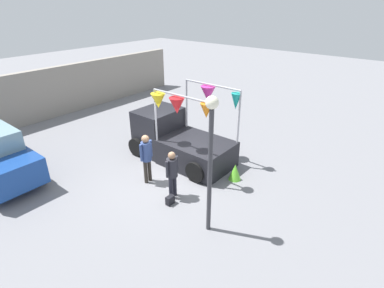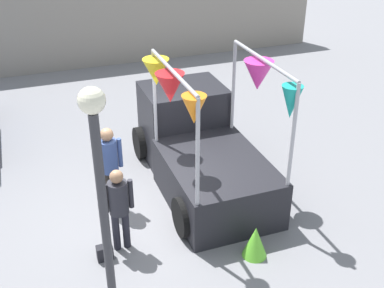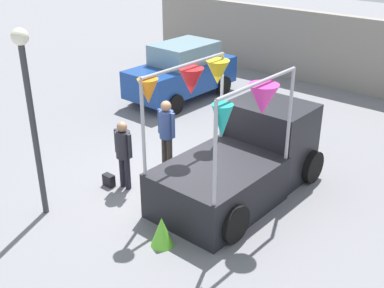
{
  "view_description": "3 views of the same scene",
  "coord_description": "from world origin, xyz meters",
  "px_view_note": "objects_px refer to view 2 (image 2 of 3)",
  "views": [
    {
      "loc": [
        -6.58,
        -6.47,
        5.8
      ],
      "look_at": [
        0.83,
        -0.43,
        1.14
      ],
      "focal_mm": 28.0,
      "sensor_mm": 36.0,
      "label": 1
    },
    {
      "loc": [
        -1.91,
        -7.68,
        5.8
      ],
      "look_at": [
        0.9,
        -0.05,
        1.36
      ],
      "focal_mm": 45.0,
      "sensor_mm": 36.0,
      "label": 2
    },
    {
      "loc": [
        6.66,
        -7.2,
        5.56
      ],
      "look_at": [
        0.45,
        -0.01,
        1.14
      ],
      "focal_mm": 45.0,
      "sensor_mm": 36.0,
      "label": 3
    }
  ],
  "objects_px": {
    "handbag": "(105,253)",
    "folded_kite_bundle_lime": "(255,242)",
    "person_customer": "(119,203)",
    "person_vendor": "(109,161)",
    "vendor_truck": "(198,143)",
    "street_lamp": "(101,189)"
  },
  "relations": [
    {
      "from": "handbag",
      "to": "folded_kite_bundle_lime",
      "type": "xyz_separation_m",
      "value": [
        2.49,
        -0.81,
        0.16
      ]
    },
    {
      "from": "person_vendor",
      "to": "folded_kite_bundle_lime",
      "type": "bearing_deg",
      "value": -48.36
    },
    {
      "from": "person_customer",
      "to": "person_vendor",
      "type": "distance_m",
      "value": 1.28
    },
    {
      "from": "street_lamp",
      "to": "person_customer",
      "type": "bearing_deg",
      "value": 74.35
    },
    {
      "from": "folded_kite_bundle_lime",
      "to": "handbag",
      "type": "bearing_deg",
      "value": 161.94
    },
    {
      "from": "vendor_truck",
      "to": "handbag",
      "type": "xyz_separation_m",
      "value": [
        -2.45,
        -1.91,
        -0.73
      ]
    },
    {
      "from": "vendor_truck",
      "to": "folded_kite_bundle_lime",
      "type": "relative_size",
      "value": 6.72
    },
    {
      "from": "person_vendor",
      "to": "vendor_truck",
      "type": "bearing_deg",
      "value": 12.43
    },
    {
      "from": "vendor_truck",
      "to": "person_vendor",
      "type": "distance_m",
      "value": 2.05
    },
    {
      "from": "handbag",
      "to": "folded_kite_bundle_lime",
      "type": "relative_size",
      "value": 0.47
    },
    {
      "from": "person_customer",
      "to": "handbag",
      "type": "xyz_separation_m",
      "value": [
        -0.35,
        -0.2,
        -0.84
      ]
    },
    {
      "from": "person_vendor",
      "to": "handbag",
      "type": "distance_m",
      "value": 1.81
    },
    {
      "from": "person_vendor",
      "to": "person_customer",
      "type": "bearing_deg",
      "value": -94.72
    },
    {
      "from": "street_lamp",
      "to": "folded_kite_bundle_lime",
      "type": "bearing_deg",
      "value": 16.46
    },
    {
      "from": "vendor_truck",
      "to": "folded_kite_bundle_lime",
      "type": "distance_m",
      "value": 2.78
    },
    {
      "from": "person_vendor",
      "to": "street_lamp",
      "type": "distance_m",
      "value": 3.44
    },
    {
      "from": "street_lamp",
      "to": "folded_kite_bundle_lime",
      "type": "distance_m",
      "value": 3.53
    },
    {
      "from": "street_lamp",
      "to": "folded_kite_bundle_lime",
      "type": "relative_size",
      "value": 6.4
    },
    {
      "from": "handbag",
      "to": "folded_kite_bundle_lime",
      "type": "distance_m",
      "value": 2.62
    },
    {
      "from": "vendor_truck",
      "to": "folded_kite_bundle_lime",
      "type": "height_order",
      "value": "vendor_truck"
    },
    {
      "from": "folded_kite_bundle_lime",
      "to": "person_customer",
      "type": "bearing_deg",
      "value": 154.68
    },
    {
      "from": "person_customer",
      "to": "folded_kite_bundle_lime",
      "type": "bearing_deg",
      "value": -25.32
    }
  ]
}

